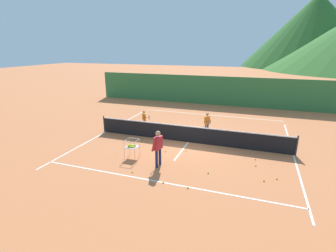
% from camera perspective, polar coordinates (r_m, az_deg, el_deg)
% --- Properties ---
extents(ground_plane, '(120.00, 120.00, 0.00)m').
position_cam_1_polar(ground_plane, '(14.58, 4.60, -3.64)').
color(ground_plane, '#C67042').
extents(line_baseline_near, '(10.96, 0.08, 0.01)m').
position_cam_1_polar(line_baseline_near, '(10.50, -2.29, -12.38)').
color(line_baseline_near, white).
rests_on(line_baseline_near, ground).
extents(line_baseline_far, '(10.96, 0.08, 0.01)m').
position_cam_1_polar(line_baseline_far, '(20.59, 9.30, 2.48)').
color(line_baseline_far, white).
rests_on(line_baseline_far, ground).
extents(line_sideline_west, '(0.08, 11.17, 0.01)m').
position_cam_1_polar(line_sideline_west, '(16.74, -13.83, -1.29)').
color(line_sideline_west, white).
rests_on(line_sideline_west, ground).
extents(line_sideline_east, '(0.08, 11.17, 0.01)m').
position_cam_1_polar(line_sideline_east, '(14.31, 26.42, -5.90)').
color(line_sideline_east, white).
rests_on(line_sideline_east, ground).
extents(line_service_center, '(0.08, 5.24, 0.01)m').
position_cam_1_polar(line_service_center, '(14.57, 4.60, -3.63)').
color(line_service_center, white).
rests_on(line_service_center, ground).
extents(tennis_net, '(11.20, 0.08, 1.05)m').
position_cam_1_polar(tennis_net, '(14.40, 4.65, -1.79)').
color(tennis_net, '#333338').
rests_on(tennis_net, ground).
extents(instructor, '(0.44, 0.80, 1.69)m').
position_cam_1_polar(instructor, '(11.36, -2.27, -4.35)').
color(instructor, '#191E4C').
rests_on(instructor, ground).
extents(student_0, '(0.64, 0.48, 1.23)m').
position_cam_1_polar(student_0, '(16.78, -5.38, 1.83)').
color(student_0, silver).
rests_on(student_0, ground).
extents(student_1, '(0.42, 0.71, 1.34)m').
position_cam_1_polar(student_1, '(15.88, 8.80, 1.05)').
color(student_1, navy).
rests_on(student_1, ground).
extents(ball_cart, '(0.58, 0.58, 0.90)m').
position_cam_1_polar(ball_cart, '(12.53, -8.19, -4.47)').
color(ball_cart, '#B7B7BC').
rests_on(ball_cart, ground).
extents(tennis_ball_0, '(0.07, 0.07, 0.07)m').
position_cam_1_polar(tennis_ball_0, '(11.22, 9.03, -10.34)').
color(tennis_ball_0, yellow).
rests_on(tennis_ball_0, ground).
extents(tennis_ball_1, '(0.07, 0.07, 0.07)m').
position_cam_1_polar(tennis_ball_1, '(13.23, -0.53, -5.67)').
color(tennis_ball_1, yellow).
rests_on(tennis_ball_1, ground).
extents(tennis_ball_2, '(0.07, 0.07, 0.07)m').
position_cam_1_polar(tennis_ball_2, '(10.39, -1.10, -12.54)').
color(tennis_ball_2, yellow).
rests_on(tennis_ball_2, ground).
extents(tennis_ball_3, '(0.07, 0.07, 0.07)m').
position_cam_1_polar(tennis_ball_3, '(13.63, -1.87, -4.96)').
color(tennis_ball_3, yellow).
rests_on(tennis_ball_3, ground).
extents(tennis_ball_4, '(0.07, 0.07, 0.07)m').
position_cam_1_polar(tennis_ball_4, '(11.28, -8.05, -10.16)').
color(tennis_ball_4, yellow).
rests_on(tennis_ball_4, ground).
extents(tennis_ball_5, '(0.07, 0.07, 0.07)m').
position_cam_1_polar(tennis_ball_5, '(12.40, 19.13, -8.35)').
color(tennis_ball_5, yellow).
rests_on(tennis_ball_5, ground).
extents(tennis_ball_6, '(0.07, 0.07, 0.07)m').
position_cam_1_polar(tennis_ball_6, '(13.31, 4.05, -5.58)').
color(tennis_ball_6, yellow).
rests_on(tennis_ball_6, ground).
extents(tennis_ball_7, '(0.07, 0.07, 0.07)m').
position_cam_1_polar(tennis_ball_7, '(11.55, 23.31, -10.81)').
color(tennis_ball_7, yellow).
rests_on(tennis_ball_7, ground).
extents(tennis_ball_8, '(0.07, 0.07, 0.07)m').
position_cam_1_polar(tennis_ball_8, '(11.20, 20.80, -11.41)').
color(tennis_ball_8, yellow).
rests_on(tennis_ball_8, ground).
extents(tennis_ball_9, '(0.07, 0.07, 0.07)m').
position_cam_1_polar(tennis_ball_9, '(10.07, 4.50, -13.64)').
color(tennis_ball_9, yellow).
rests_on(tennis_ball_9, ground).
extents(tennis_ball_10, '(0.07, 0.07, 0.07)m').
position_cam_1_polar(tennis_ball_10, '(13.03, 19.09, -7.06)').
color(tennis_ball_10, yellow).
rests_on(tennis_ball_10, ground).
extents(windscreen_fence, '(24.12, 0.08, 2.67)m').
position_cam_1_polar(windscreen_fence, '(24.10, 11.18, 7.78)').
color(windscreen_fence, '#33753D').
rests_on(windscreen_fence, ground).
extents(hill_1, '(36.26, 36.26, 18.67)m').
position_cam_1_polar(hill_1, '(81.56, 30.06, 18.08)').
color(hill_1, '#2D6628').
rests_on(hill_1, ground).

